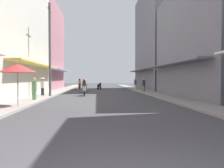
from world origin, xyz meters
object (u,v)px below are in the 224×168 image
at_px(motorbike_black, 99,86).
at_px(utility_pole, 50,49).
at_px(vendor_umbrella, 18,68).
at_px(motorbike_orange, 80,85).
at_px(pedestrian_far, 144,85).
at_px(pedestrian_crossing, 135,84).
at_px(pedestrian_foreground, 34,90).
at_px(motorbike_silver, 84,88).
at_px(motorbike_green, 84,86).
at_px(pedestrian_midway, 43,86).

distance_m(motorbike_black, utility_pole, 15.16).
relative_size(vendor_umbrella, utility_pole, 0.30).
bearing_deg(motorbike_orange, pedestrian_far, -49.40).
bearing_deg(utility_pole, pedestrian_crossing, 51.21).
xyz_separation_m(motorbike_orange, pedestrian_foreground, (-1.74, -18.19, 0.13)).
bearing_deg(motorbike_silver, utility_pole, -153.38).
bearing_deg(motorbike_silver, motorbike_green, 92.87).
distance_m(motorbike_orange, pedestrian_midway, 14.09).
height_order(motorbike_black, motorbike_silver, motorbike_silver).
bearing_deg(pedestrian_foreground, motorbike_green, 74.38).
height_order(motorbike_silver, pedestrian_midway, pedestrian_midway).
distance_m(motorbike_black, pedestrian_crossing, 5.57).
distance_m(motorbike_silver, pedestrian_midway, 3.69).
height_order(motorbike_black, utility_pole, utility_pole).
relative_size(motorbike_green, pedestrian_crossing, 1.08).
height_order(pedestrian_midway, pedestrian_crossing, pedestrian_midway).
height_order(motorbike_green, pedestrian_far, pedestrian_far).
bearing_deg(motorbike_green, motorbike_black, 75.94).
bearing_deg(pedestrian_crossing, pedestrian_far, -91.12).
xyz_separation_m(motorbike_orange, pedestrian_midway, (-2.20, -13.92, 0.27)).
bearing_deg(pedestrian_foreground, vendor_umbrella, -88.30).
bearing_deg(vendor_umbrella, motorbike_silver, 70.12).
xyz_separation_m(motorbike_black, utility_pole, (-4.37, -14.07, 3.57)).
height_order(pedestrian_far, utility_pole, utility_pole).
bearing_deg(pedestrian_midway, motorbike_silver, 10.39).
bearing_deg(motorbike_orange, motorbike_silver, -83.90).
bearing_deg(utility_pole, pedestrian_far, 30.66).
bearing_deg(utility_pole, motorbike_silver, 26.62).
distance_m(pedestrian_foreground, vendor_umbrella, 3.74).
xyz_separation_m(pedestrian_foreground, vendor_umbrella, (0.10, -3.50, 1.31)).
distance_m(pedestrian_crossing, vendor_umbrella, 21.07).
distance_m(motorbike_silver, motorbike_green, 5.39).
distance_m(pedestrian_far, vendor_umbrella, 15.76).
xyz_separation_m(motorbike_silver, utility_pole, (-2.81, -1.41, 3.37)).
height_order(motorbike_orange, vendor_umbrella, vendor_umbrella).
bearing_deg(pedestrian_foreground, motorbike_silver, 57.41).
relative_size(pedestrian_midway, pedestrian_far, 1.02).
height_order(pedestrian_midway, utility_pole, utility_pole).
distance_m(pedestrian_midway, pedestrian_far, 11.13).
bearing_deg(pedestrian_crossing, pedestrian_midway, -132.99).
xyz_separation_m(motorbike_black, pedestrian_midway, (-5.17, -13.32, 0.47)).
bearing_deg(motorbike_black, pedestrian_far, -60.29).
distance_m(motorbike_green, pedestrian_foreground, 10.71).
bearing_deg(motorbike_silver, pedestrian_foreground, -122.59).
relative_size(motorbike_silver, motorbike_green, 1.01).
distance_m(motorbike_orange, pedestrian_foreground, 18.27).
xyz_separation_m(pedestrian_crossing, vendor_umbrella, (-9.62, -18.70, 1.30)).
distance_m(pedestrian_midway, pedestrian_foreground, 4.30).
height_order(motorbike_black, motorbike_green, motorbike_green).
height_order(motorbike_silver, vendor_umbrella, vendor_umbrella).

